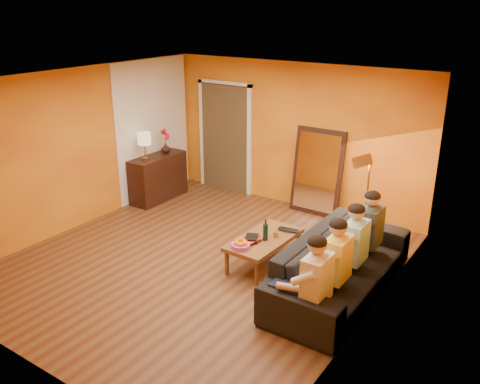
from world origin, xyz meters
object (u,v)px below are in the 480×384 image
Objects in this scene: mirror_frame at (318,172)px; person_mid_right at (355,249)px; person_far_left at (316,287)px; person_far_right at (370,234)px; wine_bottle at (266,230)px; table_lamp at (145,146)px; laptop at (287,231)px; dog at (312,257)px; floor_lamp at (366,205)px; vase at (166,148)px; sofa at (341,265)px; person_mid_left at (337,266)px; sideboard at (158,177)px; tumbler at (276,234)px; coffee_table at (264,251)px.

person_mid_right is at bearing -53.77° from mirror_frame.
person_mid_right is at bearing 90.00° from person_far_left.
mirror_frame is 2.26m from person_far_right.
wine_bottle is at bearing -82.32° from mirror_frame.
table_lamp is 4.78m from person_far_left.
laptop is (-1.15, 1.42, -0.18)m from person_far_left.
table_lamp is 0.80× the size of dog.
floor_lamp reaches higher than vase.
person_far_right is (0.13, 0.65, 0.23)m from sofa.
sofa is 2.12× the size of person_mid_left.
sideboard is at bearing 166.17° from person_mid_right.
table_lamp is 4.59m from person_mid_left.
floor_lamp is (4.03, 0.18, 0.29)m from sideboard.
tumbler is (-1.21, -0.46, -0.15)m from person_far_right.
wine_bottle is 1.67× the size of vase.
sideboard is at bearing 157.13° from laptop.
mirror_frame is 1.91m from laptop.
person_far_left is 1.64m from wine_bottle.
person_mid_right is (0.59, -0.01, 0.29)m from dog.
person_far_right is (0.00, 1.65, 0.00)m from person_far_left.
floor_lamp is at bearing 8.67° from sofa.
person_mid_left is at bearing -27.94° from tumbler.
mirror_frame is at bearing 21.16° from sideboard.
person_far_right reaches higher than coffee_table.
laptop is at bearing 164.39° from person_mid_right.
vase reaches higher than tumbler.
laptop is at bearing -8.04° from table_lamp.
table_lamp is at bearing -171.83° from dog.
mirror_frame reaches higher than wine_bottle.
laptop is (0.43, -1.84, -0.33)m from mirror_frame.
wine_bottle is 0.22m from tumbler.
table_lamp is 0.42× the size of person_mid_left.
person_far_left is 1.70m from tumbler.
dog is 0.86m from person_mid_left.
floor_lamp is 1.48m from tumbler.
floor_lamp is 4.65× the size of wine_bottle.
person_mid_left is (0.34, -1.80, -0.11)m from floor_lamp.
person_far_left is 1.84m from laptop.
person_mid_right is 0.55m from person_far_right.
person_mid_left is at bearing -16.88° from table_lamp.
vase is at bearing 90.00° from table_lamp.
vase is (-3.16, 1.24, 0.48)m from tumbler.
person_mid_left is (0.13, -0.45, 0.23)m from sofa.
table_lamp is 0.57m from vase.
sideboard is at bearing -176.12° from dog.
person_mid_right is at bearing -25.29° from laptop.
sideboard is at bearing 173.14° from person_far_right.
mirror_frame is at bearing 120.28° from person_mid_left.
person_far_left reaches higher than sofa.
person_mid_right is (0.00, 1.10, 0.00)m from person_far_left.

